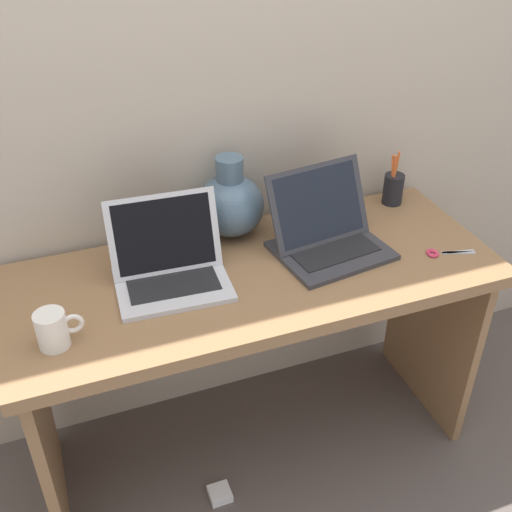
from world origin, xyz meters
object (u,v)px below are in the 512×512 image
Objects in this scene: laptop_left at (169,261)px; scissors at (442,253)px; laptop_right at (325,230)px; coffee_mug at (53,329)px; pen_cup at (393,188)px; power_brick at (220,494)px; green_vase at (230,203)px.

laptop_left is 0.81m from scissors.
laptop_right is 0.83m from coffee_mug.
power_brick is at bearing -153.40° from pen_cup.
power_brick is at bearing -6.25° from coffee_mug.
coffee_mug is 1.12m from scissors.
power_brick is at bearing -115.57° from green_vase.
coffee_mug is (-0.57, -0.35, -0.05)m from green_vase.
laptop_right reaches higher than coffee_mug.
laptop_left is at bearing 27.44° from coffee_mug.
scissors is at bearing -31.54° from green_vase.
green_vase is 0.66m from scissors.
scissors is (0.79, -0.16, -0.06)m from laptop_left.
power_brick is at bearing -153.66° from laptop_right.
power_brick is (-0.19, -0.39, -0.83)m from green_vase.
coffee_mug is (-0.81, -0.17, -0.01)m from laptop_right.
green_vase is 0.67m from coffee_mug.
coffee_mug is at bearing -168.19° from laptop_right.
power_brick is (0.05, -0.21, -0.79)m from laptop_left.
coffee_mug is 0.87m from power_brick.
scissors is at bearing 4.11° from power_brick.
green_vase is (0.24, 0.18, 0.04)m from laptop_left.
green_vase reaches higher than power_brick.
scissors is at bearing -93.88° from pen_cup.
coffee_mug reaches higher than scissors.
pen_cup reaches higher than scissors.
coffee_mug is at bearing -148.44° from green_vase.
pen_cup is (0.34, 0.17, -0.01)m from laptop_right.
coffee_mug is 1.66× the size of power_brick.
scissors is (0.55, -0.34, -0.10)m from green_vase.
pen_cup is 1.25× the size of scissors.
green_vase reaches higher than laptop_right.
pen_cup is at bearing 86.12° from scissors.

